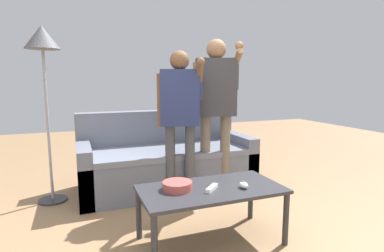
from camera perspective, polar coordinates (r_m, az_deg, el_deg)
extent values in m
plane|color=#93704C|center=(2.44, 0.51, -21.65)|extent=(12.00, 12.00, 0.00)
cube|color=slate|center=(3.59, -4.69, -8.11)|extent=(1.92, 0.86, 0.41)
cube|color=slate|center=(3.46, -4.41, -4.68)|extent=(1.64, 0.74, 0.06)
cube|color=slate|center=(3.81, -6.21, -0.50)|extent=(1.92, 0.18, 0.45)
cube|color=slate|center=(3.43, -19.27, -7.89)|extent=(0.14, 0.86, 0.58)
cube|color=slate|center=(3.90, 8.01, -5.55)|extent=(0.14, 0.86, 0.58)
cube|color=#2D2D33|center=(2.36, 3.55, -11.59)|extent=(1.07, 0.55, 0.03)
cylinder|color=#2D2D33|center=(2.09, -6.97, -20.93)|extent=(0.04, 0.04, 0.40)
cylinder|color=#2D2D33|center=(2.50, 16.94, -16.13)|extent=(0.04, 0.04, 0.40)
cylinder|color=#2D2D33|center=(2.51, -9.81, -15.67)|extent=(0.04, 0.04, 0.40)
cylinder|color=#2D2D33|center=(2.86, 10.79, -12.65)|extent=(0.04, 0.04, 0.40)
cylinder|color=#B24C47|center=(2.31, -2.72, -10.95)|extent=(0.22, 0.22, 0.06)
ellipsoid|color=white|center=(2.37, 9.52, -10.70)|extent=(0.06, 0.09, 0.05)
cylinder|color=#4C4C51|center=(2.37, 9.39, -10.00)|extent=(0.02, 0.02, 0.01)
cylinder|color=#2D2D33|center=(3.55, -24.28, -12.35)|extent=(0.28, 0.28, 0.02)
cylinder|color=gray|center=(3.37, -25.05, -0.11)|extent=(0.03, 0.03, 1.50)
cone|color=#4C4C51|center=(3.36, -25.99, 14.56)|extent=(0.33, 0.33, 0.22)
cylinder|color=#47474C|center=(3.12, -4.03, -7.03)|extent=(0.10, 0.10, 0.79)
cylinder|color=#47474C|center=(3.12, -0.39, -6.98)|extent=(0.10, 0.10, 0.79)
cube|color=navy|center=(3.01, -2.28, 5.27)|extent=(0.42, 0.30, 0.54)
sphere|color=brown|center=(3.01, -2.32, 12.02)|extent=(0.19, 0.19, 0.19)
cylinder|color=brown|center=(3.01, -5.84, 4.77)|extent=(0.07, 0.07, 0.51)
cylinder|color=navy|center=(3.02, 1.29, 7.24)|extent=(0.07, 0.07, 0.26)
cylinder|color=brown|center=(2.93, 1.46, 9.96)|extent=(0.13, 0.23, 0.23)
sphere|color=brown|center=(2.84, 1.63, 11.81)|extent=(0.08, 0.08, 0.08)
cylinder|color=#756656|center=(3.32, 2.45, -5.44)|extent=(0.11, 0.11, 0.86)
cylinder|color=#756656|center=(3.36, 6.09, -5.32)|extent=(0.11, 0.11, 0.86)
cube|color=#38383D|center=(3.24, 4.42, 7.15)|extent=(0.45, 0.31, 0.59)
sphere|color=#936B4C|center=(3.25, 4.50, 13.97)|extent=(0.20, 0.20, 0.20)
cylinder|color=#936B4C|center=(3.21, 0.82, 6.68)|extent=(0.08, 0.08, 0.56)
cylinder|color=#38383D|center=(3.28, 7.99, 9.08)|extent=(0.08, 0.08, 0.28)
cylinder|color=#936B4C|center=(3.22, 8.37, 12.21)|extent=(0.14, 0.28, 0.20)
sphere|color=#936B4C|center=(3.16, 8.75, 14.45)|extent=(0.08, 0.08, 0.08)
cube|color=white|center=(2.30, 3.67, -11.39)|extent=(0.14, 0.13, 0.03)
cylinder|color=silver|center=(2.32, 3.94, -10.78)|extent=(0.01, 0.01, 0.00)
cube|color=silver|center=(2.25, 3.23, -11.36)|extent=(0.02, 0.02, 0.00)
cube|color=white|center=(2.35, -2.76, -10.95)|extent=(0.06, 0.15, 0.03)
cylinder|color=silver|center=(2.37, -3.08, -10.38)|extent=(0.01, 0.01, 0.00)
cube|color=silver|center=(2.31, -2.21, -10.87)|extent=(0.02, 0.02, 0.00)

